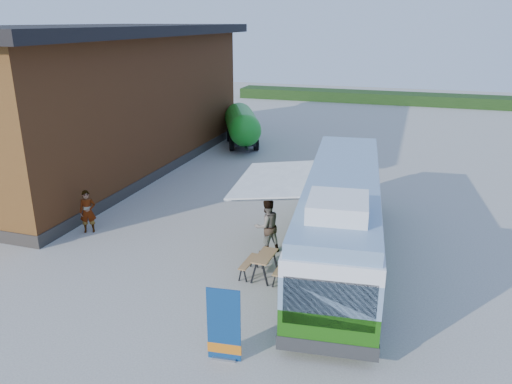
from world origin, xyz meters
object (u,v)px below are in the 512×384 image
(bus, at_px, (341,215))
(person_a, at_px, (88,212))
(slurry_tanker, at_px, (242,124))
(picnic_table, at_px, (265,261))
(person_b, at_px, (267,226))
(banner, at_px, (224,331))

(bus, xyz_separation_m, person_a, (-9.54, -0.55, -0.83))
(person_a, xyz_separation_m, slurry_tanker, (0.93, 14.98, 0.58))
(picnic_table, height_order, person_b, person_b)
(picnic_table, distance_m, person_b, 1.91)
(bus, height_order, person_b, bus)
(bus, xyz_separation_m, slurry_tanker, (-8.61, 14.43, -0.26))
(person_b, distance_m, slurry_tanker, 15.76)
(banner, bearing_deg, picnic_table, 87.57)
(picnic_table, relative_size, person_b, 0.72)
(person_b, bearing_deg, banner, 52.97)
(slurry_tanker, bearing_deg, picnic_table, -92.82)
(bus, xyz_separation_m, person_b, (-2.53, -0.10, -0.69))
(banner, height_order, person_a, banner)
(bus, height_order, banner, bus)
(bus, relative_size, slurry_tanker, 1.88)
(bus, distance_m, person_b, 2.62)
(person_a, height_order, slurry_tanker, slurry_tanker)
(person_a, height_order, person_b, person_b)
(banner, distance_m, person_a, 9.53)
(picnic_table, xyz_separation_m, person_a, (-7.50, 1.35, 0.25))
(picnic_table, bearing_deg, person_a, 172.31)
(picnic_table, bearing_deg, person_b, 107.63)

